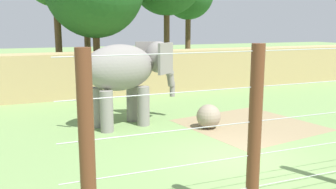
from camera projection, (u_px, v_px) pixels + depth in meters
The scene contains 6 objects.
ground_plane at pixel (242, 159), 11.33m from camera, with size 120.00×120.00×0.00m, color #759956.
dirt_patch at pixel (249, 125), 15.15m from camera, with size 4.79×4.76×0.01m, color #937F5B.
embankment_wall at pixel (131, 72), 21.97m from camera, with size 36.00×1.80×2.49m, color tan.
elephant at pixel (127, 71), 14.80m from camera, with size 4.44×2.35×3.35m.
enrichment_ball at pixel (209, 116), 14.60m from camera, with size 0.96×0.96×0.96m, color gray.
cable_fence at pixel (319, 125), 8.23m from camera, with size 11.27×0.27×3.68m.
Camera 1 is at (-6.10, -9.15, 4.04)m, focal length 39.65 mm.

